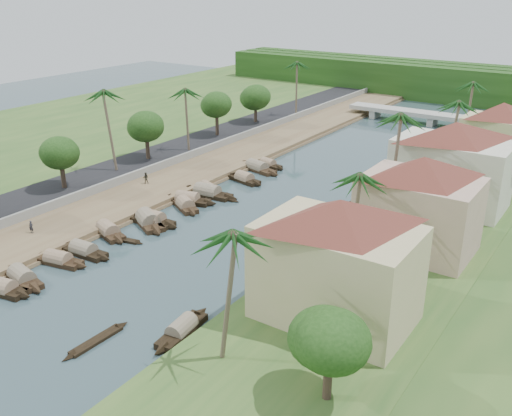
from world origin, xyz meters
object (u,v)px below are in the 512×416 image
Objects in this scene: building_near at (337,260)px; sampan_0 at (22,277)px; bridge at (418,115)px; sampan_1 at (3,289)px; person_near at (31,227)px.

building_near reaches higher than sampan_0.
sampan_1 is (-8.65, -85.68, -1.31)m from bridge.
building_near is 30.59m from sampan_1.
bridge is at bearing 59.64° from person_near.
sampan_0 is 9.72m from person_near.
building_near is (18.99, -74.00, 4.66)m from bridge.
building_near is 35.75m from person_near.
sampan_1 is 11.63m from person_near.
building_near is 10.43× the size of person_near.
sampan_0 is at bearing -96.20° from bridge.
bridge is 19.67× the size of person_near.
bridge is at bearing 94.96° from sampan_0.
building_near is at bearing -13.56° from person_near.
person_near reaches higher than sampan_0.
sampan_0 is 2.34m from sampan_1.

